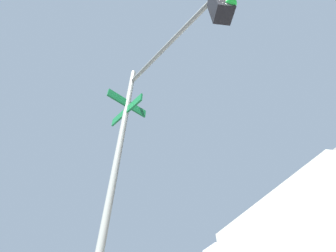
# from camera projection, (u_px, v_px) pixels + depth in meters

# --- Properties ---
(traffic_signal_near) EXTENTS (2.73, 2.15, 6.07)m
(traffic_signal_near) POSITION_uv_depth(u_px,v_px,m) (161.00, 91.00, 3.54)
(traffic_signal_near) COLOR slate
(traffic_signal_near) RESTS_ON ground_plane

